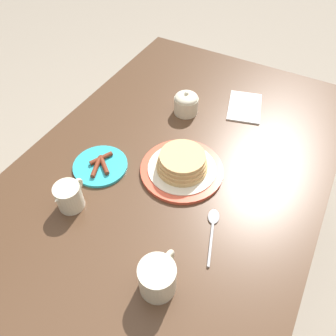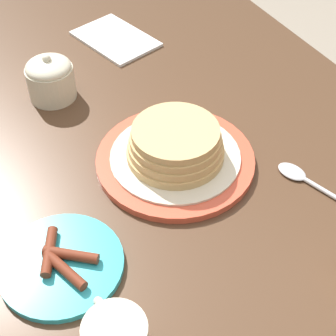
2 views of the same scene
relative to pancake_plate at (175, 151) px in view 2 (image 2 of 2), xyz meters
The scene contains 6 objects.
dining_table 0.14m from the pancake_plate, 109.77° to the left, with size 1.39×0.88×0.73m.
pancake_plate is the anchor object (origin of this frame).
side_plate_bacon 0.25m from the pancake_plate, 114.72° to the left, with size 0.16×0.16×0.02m.
sugar_bowl 0.28m from the pancake_plate, 24.14° to the left, with size 0.08×0.08×0.09m.
napkin 0.38m from the pancake_plate, ahead, with size 0.19×0.15×0.01m.
spoon 0.21m from the pancake_plate, 129.81° to the right, with size 0.16×0.07×0.01m.
Camera 2 is at (-0.50, 0.25, 1.30)m, focal length 55.00 mm.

